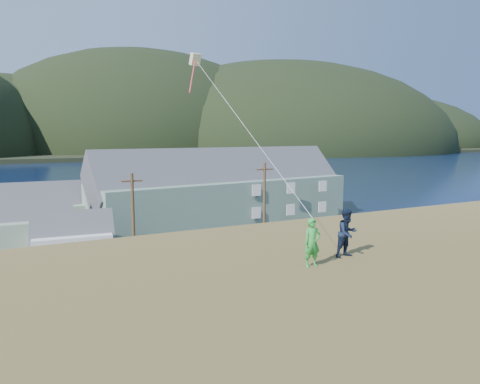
# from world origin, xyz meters

# --- Properties ---
(ground) EXTENTS (900.00, 900.00, 0.00)m
(ground) POSITION_xyz_m (0.00, 0.00, 0.00)
(ground) COLOR #0A1638
(ground) RESTS_ON ground
(grass_strip) EXTENTS (110.00, 8.00, 0.10)m
(grass_strip) POSITION_xyz_m (0.00, -2.00, 0.05)
(grass_strip) COLOR #4C3D19
(grass_strip) RESTS_ON ground
(waterfront_lot) EXTENTS (72.00, 36.00, 0.12)m
(waterfront_lot) POSITION_xyz_m (0.00, 17.00, 0.06)
(waterfront_lot) COLOR #28282B
(waterfront_lot) RESTS_ON ground
(wharf) EXTENTS (26.00, 14.00, 0.90)m
(wharf) POSITION_xyz_m (-6.00, 40.00, 0.45)
(wharf) COLOR gray
(wharf) RESTS_ON ground
(far_shore) EXTENTS (900.00, 320.00, 2.00)m
(far_shore) POSITION_xyz_m (0.00, 330.00, 1.00)
(far_shore) COLOR black
(far_shore) RESTS_ON ground
(far_hills) EXTENTS (760.00, 265.00, 143.00)m
(far_hills) POSITION_xyz_m (35.59, 279.38, 2.00)
(far_hills) COLOR black
(far_hills) RESTS_ON ground
(lodge) EXTENTS (35.22, 13.89, 12.06)m
(lodge) POSITION_xyz_m (16.22, 19.74, 4.64)
(lodge) COLOR slate
(lodge) RESTS_ON waterfront_lot
(shed_palegreen_near) EXTENTS (9.99, 6.52, 7.11)m
(shed_palegreen_near) POSITION_xyz_m (-7.62, 15.87, 2.68)
(shed_palegreen_near) COLOR gray
(shed_palegreen_near) RESTS_ON waterfront_lot
(shed_white) EXTENTS (7.48, 5.29, 5.65)m
(shed_white) POSITION_xyz_m (-3.29, 10.21, 2.19)
(shed_white) COLOR white
(shed_white) RESTS_ON waterfront_lot
(shed_palegreen_far) EXTENTS (11.10, 6.46, 7.42)m
(shed_palegreen_far) POSITION_xyz_m (-5.14, 24.23, 2.83)
(shed_palegreen_far) COLOR gray
(shed_palegreen_far) RESTS_ON waterfront_lot
(utility_poles) EXTENTS (28.95, 0.24, 9.19)m
(utility_poles) POSITION_xyz_m (-1.71, 1.50, 4.61)
(utility_poles) COLOR #47331E
(utility_poles) RESTS_ON waterfront_lot
(parked_cars) EXTENTS (24.61, 12.81, 1.58)m
(parked_cars) POSITION_xyz_m (-8.66, 20.98, 0.87)
(parked_cars) COLOR red
(parked_cars) RESTS_ON waterfront_lot
(kite_flyer_green) EXTENTS (0.62, 0.44, 1.62)m
(kite_flyer_green) POSITION_xyz_m (1.65, -19.47, 8.01)
(kite_flyer_green) COLOR green
(kite_flyer_green) RESTS_ON hillside
(kite_flyer_navy) EXTENTS (0.89, 0.72, 1.72)m
(kite_flyer_navy) POSITION_xyz_m (3.45, -19.07, 8.06)
(kite_flyer_navy) COLOR #121C33
(kite_flyer_navy) RESTS_ON hillside
(kite_rig) EXTENTS (1.10, 4.36, 10.32)m
(kite_rig) POSITION_xyz_m (0.65, -11.61, 14.78)
(kite_rig) COLOR beige
(kite_rig) RESTS_ON ground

